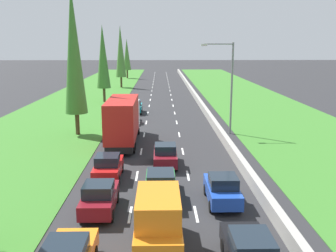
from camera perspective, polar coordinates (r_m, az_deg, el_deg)
name	(u,v)px	position (r m, az deg, el deg)	size (l,w,h in m)	color
ground_plane	(161,97)	(64.23, -1.06, 4.35)	(300.00, 300.00, 0.00)	#28282B
grass_verge_left	(86,97)	(65.43, -12.24, 4.24)	(14.00, 140.00, 0.04)	#387528
grass_verge_right	(245,97)	(65.83, 11.57, 4.32)	(14.00, 140.00, 0.04)	#387528
median_barrier	(195,95)	(64.43, 4.03, 4.73)	(0.44, 120.00, 0.85)	#9E9B93
lane_markings	(161,97)	(64.23, -1.06, 4.36)	(3.64, 116.00, 0.01)	white
maroon_hatchback_left_lane	(100,197)	(20.85, -10.28, -10.55)	(1.74, 3.90, 1.72)	maroon
orange_van_centre_lane	(158,224)	(16.56, -1.46, -14.50)	(1.96, 4.90, 2.82)	orange
red_hatchback_left_lane	(108,167)	(25.64, -9.01, -6.11)	(1.74, 3.90, 1.72)	red
green_sedan_centre_lane	(161,185)	(22.31, -1.12, -8.86)	(1.82, 4.50, 1.64)	#237A33
maroon_hatchback_centre_lane	(165,155)	(27.95, -0.41, -4.40)	(1.74, 3.90, 1.72)	maroon
blue_hatchback_right_lane	(222,189)	(21.82, 8.18, -9.42)	(1.74, 3.90, 1.72)	#1E47B7
red_box_truck_left_lane	(123,120)	(34.09, -6.75, 0.91)	(2.46, 9.40, 4.18)	black
red_hatchback_left_lane_fifth	(129,115)	(43.66, -5.89, 1.63)	(1.74, 3.90, 1.72)	red
teal_hatchback_left_lane	(135,107)	(49.50, -4.98, 2.91)	(1.74, 3.90, 1.72)	teal
poplar_tree_second	(74,50)	(37.75, -14.03, 10.98)	(2.16, 2.16, 14.37)	#4C3823
poplar_tree_third	(103,57)	(59.18, -9.78, 10.24)	(2.09, 2.09, 11.76)	#4C3823
poplar_tree_fourth	(121,52)	(78.75, -7.17, 11.08)	(2.11, 2.11, 12.56)	#4C3823
poplar_tree_fifth	(127,55)	(100.12, -6.22, 10.65)	(2.05, 2.05, 10.18)	#4C3823
street_light_mast	(228,82)	(37.71, 9.08, 6.61)	(3.20, 0.28, 9.00)	gray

